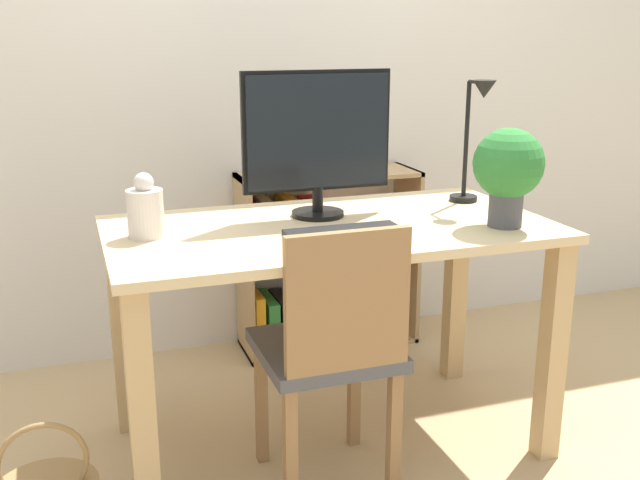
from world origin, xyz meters
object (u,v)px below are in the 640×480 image
object	(u,v)px
vase	(145,210)
desk_lamp	(475,129)
monitor	(317,136)
potted_plant	(508,168)
bookshelf	(302,270)
keyboard	(344,232)
chair	(332,347)

from	to	relation	value
vase	desk_lamp	bearing A→B (deg)	3.18
monitor	desk_lamp	distance (m)	0.57
vase	potted_plant	size ratio (longest dim) A/B	0.63
desk_lamp	bookshelf	size ratio (longest dim) A/B	0.56
vase	bookshelf	size ratio (longest dim) A/B	0.25
potted_plant	keyboard	bearing A→B (deg)	171.75
monitor	keyboard	distance (m)	0.36
vase	bookshelf	world-z (taller)	vase
chair	bookshelf	size ratio (longest dim) A/B	1.10
vase	bookshelf	xyz separation A→B (m)	(0.73, 0.75, -0.50)
desk_lamp	chair	xyz separation A→B (m)	(-0.66, -0.37, -0.57)
monitor	vase	size ratio (longest dim) A/B	2.56
keyboard	vase	world-z (taller)	vase
keyboard	bookshelf	world-z (taller)	keyboard
bookshelf	vase	bearing A→B (deg)	-134.13
vase	desk_lamp	distance (m)	1.16
monitor	potted_plant	bearing A→B (deg)	-32.24
monitor	vase	bearing A→B (deg)	-171.90
monitor	desk_lamp	xyz separation A→B (m)	(0.57, -0.02, 0.00)
keyboard	bookshelf	distance (m)	1.03
monitor	keyboard	size ratio (longest dim) A/B	1.40
desk_lamp	bookshelf	bearing A→B (deg)	120.91
keyboard	vase	xyz separation A→B (m)	(-0.57, 0.17, 0.07)
bookshelf	monitor	bearing A→B (deg)	-103.39
keyboard	potted_plant	bearing A→B (deg)	-8.25
vase	bookshelf	distance (m)	1.16
desk_lamp	potted_plant	xyz separation A→B (m)	(-0.06, -0.31, -0.08)
keyboard	chair	xyz separation A→B (m)	(-0.09, -0.14, -0.31)
desk_lamp	bookshelf	distance (m)	1.06
potted_plant	vase	bearing A→B (deg)	167.36
keyboard	desk_lamp	bearing A→B (deg)	22.10
vase	chair	xyz separation A→B (m)	(0.48, -0.31, -0.38)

